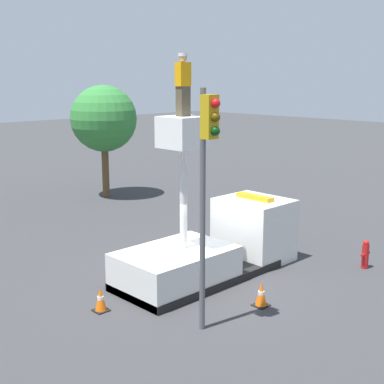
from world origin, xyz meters
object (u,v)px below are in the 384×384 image
at_px(tree_right_bg, 104,119).
at_px(worker, 183,85).
at_px(bucket_truck, 214,245).
at_px(traffic_cone_rear, 101,300).
at_px(traffic_light_pole, 207,164).
at_px(traffic_cone_curbside, 261,294).
at_px(fire_hydrant, 365,254).

bearing_deg(tree_right_bg, worker, -114.80).
bearing_deg(tree_right_bg, bucket_truck, -109.22).
height_order(worker, traffic_cone_rear, worker).
xyz_separation_m(bucket_truck, traffic_cone_rear, (-4.25, 0.14, -0.62)).
distance_m(bucket_truck, traffic_light_pole, 5.14).
distance_m(worker, traffic_cone_curbside, 6.22).
bearing_deg(traffic_cone_curbside, bucket_truck, 71.15).
relative_size(bucket_truck, fire_hydrant, 6.58).
xyz_separation_m(bucket_truck, traffic_light_pole, (-3.03, -2.61, 3.22)).
bearing_deg(traffic_light_pole, worker, 56.87).
xyz_separation_m(traffic_light_pole, fire_hydrant, (6.90, -0.55, -3.69)).
relative_size(traffic_light_pole, traffic_cone_curbside, 8.53).
bearing_deg(traffic_cone_rear, tree_right_bg, 54.18).
xyz_separation_m(traffic_light_pole, tree_right_bg, (7.09, 14.27, -0.11)).
bearing_deg(worker, fire_hydrant, -31.32).
xyz_separation_m(bucket_truck, traffic_cone_curbside, (-0.91, -2.65, -0.62)).
bearing_deg(bucket_truck, traffic_cone_rear, 178.15).
xyz_separation_m(traffic_light_pole, traffic_cone_rear, (-1.22, 2.75, -3.85)).
bearing_deg(fire_hydrant, traffic_cone_curbside, 173.92).
relative_size(bucket_truck, worker, 3.63).
xyz_separation_m(fire_hydrant, traffic_cone_curbside, (-4.78, 0.51, -0.14)).
distance_m(worker, traffic_cone_rear, 6.34).
height_order(bucket_truck, traffic_light_pole, traffic_light_pole).
bearing_deg(traffic_light_pole, tree_right_bg, 63.57).
xyz_separation_m(worker, fire_hydrant, (5.20, -3.16, -5.47)).
height_order(traffic_light_pole, tree_right_bg, traffic_light_pole).
relative_size(worker, traffic_cone_curbside, 2.52).
xyz_separation_m(fire_hydrant, traffic_cone_rear, (-8.13, 3.30, -0.15)).
height_order(worker, traffic_cone_curbside, worker).
distance_m(bucket_truck, traffic_cone_curbside, 2.87).
height_order(traffic_light_pole, fire_hydrant, traffic_light_pole).
height_order(traffic_cone_rear, tree_right_bg, tree_right_bg).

